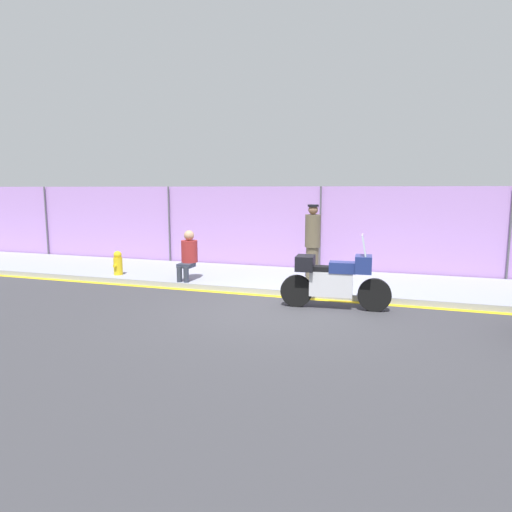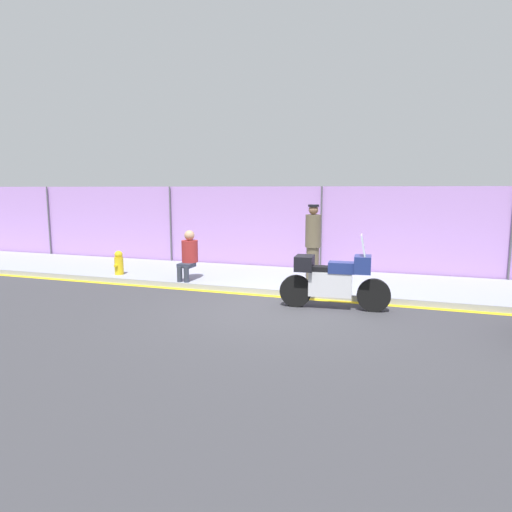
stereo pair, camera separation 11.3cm
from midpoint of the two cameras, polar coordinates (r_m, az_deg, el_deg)
The scene contains 8 objects.
ground_plane at distance 9.15m, azimuth 2.81°, elevation -6.84°, with size 120.00×120.00×0.00m, color #38383D.
sidewalk at distance 11.72m, azimuth 6.34°, elevation -3.15°, with size 35.52×3.01×0.13m.
curb_paint_stripe at distance 10.21m, azimuth 4.49°, elevation -5.22°, with size 35.52×0.18×0.01m.
storefront_fence at distance 13.10m, azimuth 7.85°, elevation 3.22°, with size 33.75×0.17×2.47m.
motorcycle at distance 9.28m, azimuth 9.37°, elevation -2.80°, with size 2.21×0.60×1.52m.
officer_standing at distance 11.54m, azimuth 6.81°, elevation 1.86°, with size 0.39×0.39×1.88m.
person_seated_on_curb at distance 11.54m, azimuth -8.73°, elevation 0.37°, with size 0.41×0.66×1.24m.
fire_hydrant at distance 12.67m, azimuth -17.12°, elevation -0.86°, with size 0.23×0.29×0.64m.
Camera 1 is at (2.26, -8.54, 2.41)m, focal length 32.00 mm.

